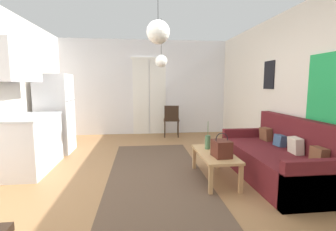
{
  "coord_description": "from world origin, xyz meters",
  "views": [
    {
      "loc": [
        -0.15,
        -3.34,
        1.42
      ],
      "look_at": [
        0.38,
        1.27,
        0.82
      ],
      "focal_mm": 25.96,
      "sensor_mm": 36.0,
      "label": 1
    }
  ],
  "objects_px": {
    "couch": "(279,160)",
    "accent_chair": "(171,119)",
    "refrigerator": "(55,114)",
    "pendant_lamp_far": "(161,61)",
    "coffee_table": "(215,156)",
    "bamboo_vase": "(208,142)",
    "pendant_lamp_near": "(158,32)",
    "handbag": "(221,148)"
  },
  "relations": [
    {
      "from": "couch",
      "to": "accent_chair",
      "type": "distance_m",
      "value": 3.33
    },
    {
      "from": "refrigerator",
      "to": "accent_chair",
      "type": "height_order",
      "value": "refrigerator"
    },
    {
      "from": "couch",
      "to": "pendant_lamp_far",
      "type": "xyz_separation_m",
      "value": [
        -1.65,
        1.41,
        1.57
      ]
    },
    {
      "from": "accent_chair",
      "to": "pendant_lamp_far",
      "type": "distance_m",
      "value": 2.2
    },
    {
      "from": "couch",
      "to": "coffee_table",
      "type": "height_order",
      "value": "couch"
    },
    {
      "from": "coffee_table",
      "to": "bamboo_vase",
      "type": "xyz_separation_m",
      "value": [
        -0.05,
        0.22,
        0.16
      ]
    },
    {
      "from": "refrigerator",
      "to": "accent_chair",
      "type": "distance_m",
      "value": 2.86
    },
    {
      "from": "coffee_table",
      "to": "pendant_lamp_far",
      "type": "height_order",
      "value": "pendant_lamp_far"
    },
    {
      "from": "refrigerator",
      "to": "pendant_lamp_far",
      "type": "relative_size",
      "value": 1.8
    },
    {
      "from": "refrigerator",
      "to": "accent_chair",
      "type": "bearing_deg",
      "value": 24.84
    },
    {
      "from": "accent_chair",
      "to": "pendant_lamp_near",
      "type": "distance_m",
      "value": 3.68
    },
    {
      "from": "couch",
      "to": "pendant_lamp_near",
      "type": "height_order",
      "value": "pendant_lamp_near"
    },
    {
      "from": "couch",
      "to": "pendant_lamp_near",
      "type": "xyz_separation_m",
      "value": [
        -1.83,
        -0.19,
        1.78
      ]
    },
    {
      "from": "couch",
      "to": "coffee_table",
      "type": "bearing_deg",
      "value": 177.24
    },
    {
      "from": "bamboo_vase",
      "to": "handbag",
      "type": "height_order",
      "value": "bamboo_vase"
    },
    {
      "from": "accent_chair",
      "to": "pendant_lamp_far",
      "type": "height_order",
      "value": "pendant_lamp_far"
    },
    {
      "from": "pendant_lamp_near",
      "to": "pendant_lamp_far",
      "type": "relative_size",
      "value": 0.8
    },
    {
      "from": "pendant_lamp_near",
      "to": "pendant_lamp_far",
      "type": "distance_m",
      "value": 1.62
    },
    {
      "from": "coffee_table",
      "to": "pendant_lamp_far",
      "type": "xyz_separation_m",
      "value": [
        -0.67,
        1.36,
        1.5
      ]
    },
    {
      "from": "couch",
      "to": "accent_chair",
      "type": "xyz_separation_m",
      "value": [
        -1.23,
        3.09,
        0.21
      ]
    },
    {
      "from": "coffee_table",
      "to": "pendant_lamp_far",
      "type": "distance_m",
      "value": 2.13
    },
    {
      "from": "handbag",
      "to": "accent_chair",
      "type": "distance_m",
      "value": 3.26
    },
    {
      "from": "couch",
      "to": "pendant_lamp_far",
      "type": "height_order",
      "value": "pendant_lamp_far"
    },
    {
      "from": "couch",
      "to": "pendant_lamp_far",
      "type": "bearing_deg",
      "value": 139.6
    },
    {
      "from": "bamboo_vase",
      "to": "refrigerator",
      "type": "relative_size",
      "value": 0.27
    },
    {
      "from": "refrigerator",
      "to": "pendant_lamp_far",
      "type": "bearing_deg",
      "value": -12.64
    },
    {
      "from": "handbag",
      "to": "pendant_lamp_near",
      "type": "bearing_deg",
      "value": -178.65
    },
    {
      "from": "bamboo_vase",
      "to": "refrigerator",
      "type": "distance_m",
      "value": 3.24
    },
    {
      "from": "couch",
      "to": "pendant_lamp_near",
      "type": "relative_size",
      "value": 2.75
    },
    {
      "from": "couch",
      "to": "pendant_lamp_far",
      "type": "distance_m",
      "value": 2.68
    },
    {
      "from": "bamboo_vase",
      "to": "pendant_lamp_far",
      "type": "distance_m",
      "value": 1.86
    },
    {
      "from": "handbag",
      "to": "refrigerator",
      "type": "distance_m",
      "value": 3.53
    },
    {
      "from": "coffee_table",
      "to": "refrigerator",
      "type": "height_order",
      "value": "refrigerator"
    },
    {
      "from": "accent_chair",
      "to": "couch",
      "type": "bearing_deg",
      "value": 118.32
    },
    {
      "from": "coffee_table",
      "to": "accent_chair",
      "type": "relative_size",
      "value": 1.21
    },
    {
      "from": "couch",
      "to": "refrigerator",
      "type": "distance_m",
      "value": 4.29
    },
    {
      "from": "handbag",
      "to": "couch",
      "type": "bearing_deg",
      "value": 9.86
    },
    {
      "from": "handbag",
      "to": "pendant_lamp_far",
      "type": "xyz_separation_m",
      "value": [
        -0.7,
        1.57,
        1.32
      ]
    },
    {
      "from": "bamboo_vase",
      "to": "couch",
      "type": "bearing_deg",
      "value": -14.28
    },
    {
      "from": "accent_chair",
      "to": "coffee_table",
      "type": "bearing_deg",
      "value": 101.34
    },
    {
      "from": "pendant_lamp_near",
      "to": "accent_chair",
      "type": "bearing_deg",
      "value": 79.7
    },
    {
      "from": "accent_chair",
      "to": "pendant_lamp_far",
      "type": "relative_size",
      "value": 0.95
    }
  ]
}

